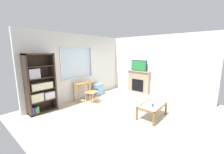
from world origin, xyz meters
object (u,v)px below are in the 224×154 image
object	(u,v)px
bookshelf	(40,86)
sippy_cup	(153,105)
plastic_drawer_unit	(98,89)
fireplace	(138,82)
coffee_table	(152,107)
wooden_chair	(91,92)
tv	(139,66)
desk_under_window	(84,85)

from	to	relation	value
bookshelf	sippy_cup	size ratio (longest dim) A/B	22.05
plastic_drawer_unit	fireplace	bearing A→B (deg)	-40.30
coffee_table	wooden_chair	bearing A→B (deg)	99.56
tv	desk_under_window	bearing A→B (deg)	152.00
wooden_chair	sippy_cup	distance (m)	2.50
bookshelf	sippy_cup	xyz separation A→B (m)	(1.95, -3.11, -0.46)
coffee_table	sippy_cup	world-z (taller)	sippy_cup
bookshelf	fireplace	distance (m)	4.37
bookshelf	fireplace	world-z (taller)	bookshelf
plastic_drawer_unit	tv	bearing A→B (deg)	-40.64
plastic_drawer_unit	fireplace	world-z (taller)	fireplace
bookshelf	tv	distance (m)	4.36
desk_under_window	sippy_cup	xyz separation A→B (m)	(0.22, -3.00, -0.16)
sippy_cup	tv	bearing A→B (deg)	38.59
plastic_drawer_unit	coffee_table	xyz separation A→B (m)	(-0.52, -2.99, 0.08)
fireplace	sippy_cup	size ratio (longest dim) A/B	13.66
wooden_chair	fireplace	world-z (taller)	fireplace
bookshelf	coffee_table	size ratio (longest dim) A/B	1.98
desk_under_window	bookshelf	bearing A→B (deg)	176.30
desk_under_window	tv	size ratio (longest dim) A/B	1.12
fireplace	coffee_table	size ratio (longest dim) A/B	1.23
bookshelf	sippy_cup	world-z (taller)	bookshelf
bookshelf	fireplace	bearing A→B (deg)	-18.46
fireplace	plastic_drawer_unit	bearing A→B (deg)	139.70
bookshelf	coffee_table	distance (m)	3.72
wooden_chair	tv	xyz separation A→B (m)	(2.46, -0.75, 0.89)
sippy_cup	desk_under_window	bearing A→B (deg)	94.10
desk_under_window	coffee_table	xyz separation A→B (m)	(0.33, -2.94, -0.27)
desk_under_window	wooden_chair	distance (m)	0.54
fireplace	bookshelf	bearing A→B (deg)	161.54
bookshelf	fireplace	size ratio (longest dim) A/B	1.61
tv	sippy_cup	xyz separation A→B (m)	(-2.17, -1.73, -0.91)
bookshelf	plastic_drawer_unit	distance (m)	2.66
wooden_chair	desk_under_window	bearing A→B (deg)	81.33
sippy_cup	bookshelf	bearing A→B (deg)	122.01
coffee_table	tv	bearing A→B (deg)	39.11
coffee_table	fireplace	bearing A→B (deg)	38.86
coffee_table	bookshelf	bearing A→B (deg)	124.02
tv	plastic_drawer_unit	bearing A→B (deg)	139.36
desk_under_window	fireplace	distance (m)	2.72
plastic_drawer_unit	wooden_chair	bearing A→B (deg)	-148.62
wooden_chair	fireplace	distance (m)	2.59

